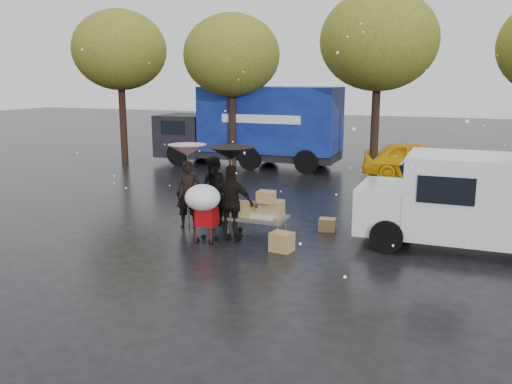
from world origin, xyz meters
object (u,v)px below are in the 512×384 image
at_px(person_pink, 188,194).
at_px(blue_truck, 253,126).
at_px(shopping_cart, 203,201).
at_px(yellow_taxi, 418,160).
at_px(vendor_cart, 260,211).
at_px(person_black, 232,203).
at_px(white_van, 475,201).

distance_m(person_pink, blue_truck, 10.33).
xyz_separation_m(shopping_cart, yellow_taxi, (3.98, 10.80, -0.33)).
xyz_separation_m(person_pink, vendor_cart, (2.17, -0.38, -0.17)).
xyz_separation_m(person_black, blue_truck, (-3.72, 10.77, 0.82)).
height_order(person_pink, vendor_cart, person_pink).
height_order(person_pink, shopping_cart, person_pink).
height_order(shopping_cart, yellow_taxi, same).
bearing_deg(person_pink, blue_truck, 81.88).
relative_size(person_pink, person_black, 0.95).
relative_size(person_pink, vendor_cart, 1.18).
bearing_deg(white_van, shopping_cart, -162.35).
relative_size(person_black, vendor_cart, 1.23).
xyz_separation_m(white_van, blue_truck, (-9.19, 9.37, 0.60)).
bearing_deg(person_black, vendor_cart, -153.41).
height_order(blue_truck, yellow_taxi, blue_truck).
distance_m(person_pink, white_van, 7.07).
xyz_separation_m(person_pink, yellow_taxi, (5.03, 9.59, -0.16)).
distance_m(person_black, yellow_taxi, 10.87).
height_order(person_pink, blue_truck, blue_truck).
bearing_deg(person_black, blue_truck, -72.38).
bearing_deg(person_pink, person_black, -44.48).
bearing_deg(vendor_cart, person_pink, 169.98).
bearing_deg(yellow_taxi, white_van, -175.74).
bearing_deg(yellow_taxi, blue_truck, 77.80).
bearing_deg(vendor_cart, person_black, -151.99).
relative_size(person_pink, white_van, 0.36).
xyz_separation_m(person_black, white_van, (5.47, 1.41, 0.22)).
bearing_deg(yellow_taxi, shopping_cart, 151.33).
bearing_deg(white_van, vendor_cart, -167.43).
height_order(shopping_cart, blue_truck, blue_truck).
bearing_deg(blue_truck, person_pink, -77.91).
xyz_separation_m(person_pink, shopping_cart, (1.05, -1.20, 0.17)).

